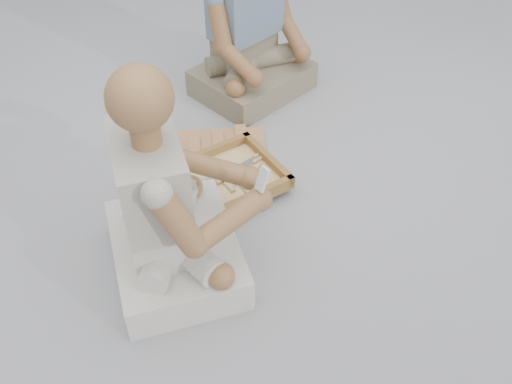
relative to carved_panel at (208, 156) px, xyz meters
name	(u,v)px	position (x,y,z in m)	size (l,w,h in m)	color
ground	(278,251)	(0.07, -0.70, -0.02)	(60.00, 60.00, 0.00)	#9B9BA0
carved_panel	(208,156)	(0.00, 0.00, 0.00)	(0.59, 0.40, 0.04)	#AB7042
tool_tray	(224,180)	(0.00, -0.25, 0.04)	(0.58, 0.50, 0.07)	brown
chisel_0	(253,170)	(0.15, -0.24, 0.05)	(0.20, 0.12, 0.02)	silver
chisel_1	(241,173)	(0.08, -0.25, 0.06)	(0.18, 0.16, 0.02)	silver
chisel_2	(227,185)	(-0.01, -0.29, 0.05)	(0.06, 0.22, 0.02)	silver
chisel_3	(222,176)	(0.00, -0.22, 0.05)	(0.22, 0.06, 0.02)	silver
chisel_4	(255,161)	(0.18, -0.19, 0.05)	(0.22, 0.08, 0.02)	silver
chisel_5	(219,181)	(-0.04, -0.26, 0.06)	(0.22, 0.05, 0.02)	silver
chisel_6	(247,192)	(0.06, -0.38, 0.05)	(0.06, 0.22, 0.02)	silver
chisel_7	(256,156)	(0.20, -0.15, 0.05)	(0.21, 0.09, 0.02)	silver
wood_chip_0	(270,170)	(0.26, -0.21, -0.02)	(0.02, 0.01, 0.00)	#D5BB7D
wood_chip_1	(158,201)	(-0.32, -0.20, -0.02)	(0.02, 0.01, 0.00)	#D5BB7D
wood_chip_2	(209,194)	(-0.09, -0.25, -0.02)	(0.02, 0.01, 0.00)	#D5BB7D
wood_chip_3	(150,173)	(-0.30, 0.01, -0.02)	(0.02, 0.01, 0.00)	#D5BB7D
wood_chip_4	(206,205)	(-0.12, -0.31, -0.02)	(0.02, 0.01, 0.00)	#D5BB7D
wood_chip_5	(232,160)	(0.11, -0.06, -0.02)	(0.02, 0.01, 0.00)	#D5BB7D
wood_chip_6	(230,178)	(0.05, -0.18, -0.02)	(0.02, 0.01, 0.00)	#D5BB7D
wood_chip_7	(237,163)	(0.12, -0.09, -0.02)	(0.02, 0.01, 0.00)	#D5BB7D
wood_chip_8	(246,186)	(0.10, -0.27, -0.02)	(0.02, 0.01, 0.00)	#D5BB7D
wood_chip_9	(242,214)	(0.01, -0.43, -0.02)	(0.02, 0.01, 0.00)	#D5BB7D
wood_chip_10	(251,185)	(0.13, -0.27, -0.02)	(0.02, 0.01, 0.00)	#D5BB7D
wood_chip_11	(214,176)	(-0.02, -0.14, -0.02)	(0.02, 0.01, 0.00)	#D5BB7D
wood_chip_12	(207,223)	(-0.16, -0.43, -0.02)	(0.02, 0.01, 0.00)	#D5BB7D
wood_chip_13	(202,150)	(0.00, 0.08, -0.02)	(0.02, 0.01, 0.00)	#D5BB7D
wood_chip_14	(262,144)	(0.31, 0.00, -0.02)	(0.02, 0.01, 0.00)	#D5BB7D
wood_chip_15	(196,224)	(-0.21, -0.41, -0.02)	(0.02, 0.01, 0.00)	#D5BB7D
craftsman	(169,211)	(-0.36, -0.61, 0.31)	(0.67, 0.66, 0.96)	beige
companion	(250,41)	(0.45, 0.50, 0.30)	(0.74, 0.67, 0.95)	#726952
mobile_phone	(262,179)	(-0.01, -0.71, 0.43)	(0.06, 0.05, 0.10)	silver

